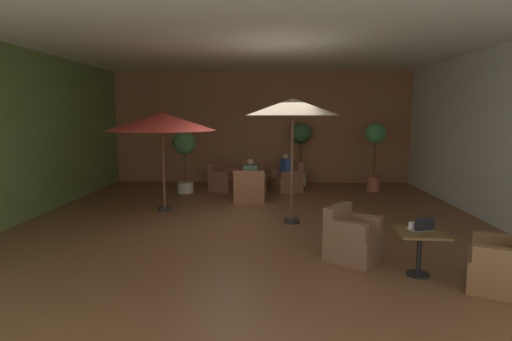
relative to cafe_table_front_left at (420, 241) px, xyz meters
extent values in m
cube|color=brown|center=(-2.43, 2.81, -0.51)|extent=(9.95, 10.38, 0.02)
cube|color=#9C6643|center=(-2.43, 7.96, 1.33)|extent=(9.95, 0.08, 3.67)
cube|color=olive|center=(-7.37, 2.81, 1.33)|extent=(0.08, 10.38, 3.67)
cube|color=silver|center=(2.50, 2.81, 1.33)|extent=(0.08, 10.38, 3.67)
cube|color=silver|center=(-2.43, 2.81, 3.20)|extent=(9.95, 10.38, 0.06)
cylinder|color=black|center=(0.00, 0.00, -0.49)|extent=(0.33, 0.33, 0.02)
cylinder|color=black|center=(0.00, 0.00, -0.20)|extent=(0.07, 0.07, 0.61)
cube|color=brown|center=(0.00, 0.00, 0.12)|extent=(0.68, 0.68, 0.03)
cube|color=brown|center=(-0.80, 0.58, -0.28)|extent=(0.99, 0.99, 0.44)
cube|color=brown|center=(-1.03, 0.74, 0.14)|extent=(0.54, 0.66, 0.40)
cube|color=brown|center=(-0.61, 0.78, 0.06)|extent=(0.54, 0.45, 0.24)
cube|color=brown|center=(-0.93, 0.33, 0.06)|extent=(0.54, 0.45, 0.24)
cube|color=brown|center=(0.89, -0.43, -0.29)|extent=(1.03, 1.04, 0.42)
cube|color=brown|center=(0.71, -0.71, 0.03)|extent=(0.59, 0.38, 0.22)
cube|color=brown|center=(0.99, -0.12, 0.03)|extent=(0.59, 0.38, 0.22)
cylinder|color=black|center=(-2.57, 5.88, -0.49)|extent=(0.33, 0.33, 0.02)
cylinder|color=black|center=(-2.57, 5.88, -0.20)|extent=(0.07, 0.07, 0.61)
cube|color=brown|center=(-2.57, 5.88, 0.12)|extent=(0.78, 0.78, 0.03)
cube|color=#935D3B|center=(-2.64, 4.87, -0.28)|extent=(0.84, 0.78, 0.44)
cube|color=#935D3B|center=(-2.65, 4.58, 0.15)|extent=(0.81, 0.21, 0.41)
cube|color=#935D3B|center=(-2.96, 4.93, 0.06)|extent=(0.18, 0.58, 0.24)
cube|color=#935D3B|center=(-2.31, 4.88, 0.06)|extent=(0.18, 0.58, 0.24)
cube|color=#935A40|center=(-1.67, 6.35, -0.28)|extent=(1.03, 1.03, 0.44)
cube|color=#935A40|center=(-1.40, 6.49, 0.16)|extent=(0.50, 0.76, 0.44)
cube|color=#935A40|center=(-1.55, 6.04, 0.04)|extent=(0.58, 0.38, 0.19)
cube|color=#935A40|center=(-1.85, 6.62, 0.04)|extent=(0.58, 0.38, 0.19)
cube|color=#905543|center=(-3.48, 6.32, -0.29)|extent=(0.96, 0.98, 0.42)
cube|color=#905543|center=(-3.73, 6.44, 0.11)|extent=(0.46, 0.75, 0.38)
cube|color=#905543|center=(-3.32, 6.58, 0.03)|extent=(0.55, 0.36, 0.21)
cube|color=#905543|center=(-3.58, 6.02, 0.03)|extent=(0.55, 0.36, 0.21)
cylinder|color=#2D2D2D|center=(-1.66, 2.76, -0.46)|extent=(0.32, 0.32, 0.08)
cylinder|color=brown|center=(-1.66, 2.76, 0.77)|extent=(0.06, 0.06, 2.54)
cone|color=beige|center=(-1.66, 2.76, 1.92)|extent=(1.91, 1.91, 0.34)
cylinder|color=#2D2D2D|center=(-4.63, 3.76, -0.46)|extent=(0.32, 0.32, 0.08)
cylinder|color=brown|center=(-4.63, 3.76, 0.64)|extent=(0.06, 0.06, 2.27)
cone|color=#C83B32|center=(-4.63, 3.76, 1.61)|extent=(2.52, 2.52, 0.42)
cylinder|color=#AB6046|center=(0.95, 6.42, -0.28)|extent=(0.40, 0.40, 0.44)
cylinder|color=brown|center=(0.95, 6.42, 0.46)|extent=(0.06, 0.06, 1.02)
sphere|color=#448C51|center=(0.95, 6.42, 1.23)|extent=(0.62, 0.62, 0.62)
cylinder|color=silver|center=(-1.17, 7.42, -0.28)|extent=(0.42, 0.42, 0.44)
cylinder|color=brown|center=(-1.17, 7.42, 0.42)|extent=(0.06, 0.06, 0.96)
sphere|color=#316239|center=(-1.17, 7.42, 1.18)|extent=(0.67, 0.67, 0.67)
cylinder|color=beige|center=(-4.60, 5.98, -0.35)|extent=(0.48, 0.48, 0.31)
cylinder|color=brown|center=(-4.60, 5.98, 0.24)|extent=(0.06, 0.06, 0.86)
sphere|color=#498552|center=(-4.60, 5.98, 0.96)|extent=(0.67, 0.67, 0.67)
cube|color=#314F9C|center=(-1.67, 6.35, 0.20)|extent=(0.37, 0.44, 0.52)
sphere|color=tan|center=(-1.67, 6.35, 0.54)|extent=(0.17, 0.17, 0.17)
cube|color=#436C55|center=(-2.64, 4.87, 0.20)|extent=(0.37, 0.28, 0.51)
sphere|color=#7E6048|center=(-2.64, 4.87, 0.53)|extent=(0.18, 0.18, 0.18)
cylinder|color=white|center=(-0.10, 0.08, 0.20)|extent=(0.08, 0.08, 0.11)
cube|color=#9EA0A5|center=(0.03, 0.10, 0.15)|extent=(0.36, 0.30, 0.01)
cube|color=black|center=(0.06, -0.01, 0.25)|extent=(0.30, 0.09, 0.19)
camera|label=1|loc=(-2.08, -5.56, 1.75)|focal=28.35mm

